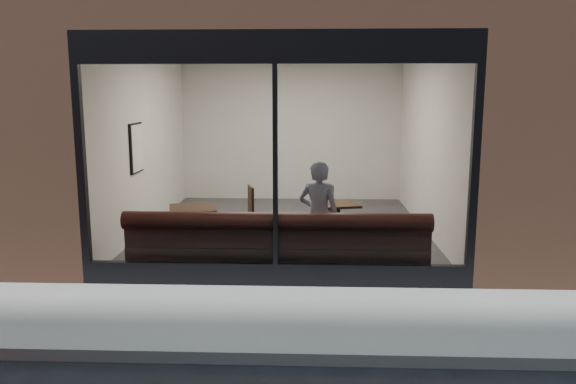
{
  "coord_description": "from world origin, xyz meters",
  "views": [
    {
      "loc": [
        0.43,
        -4.85,
        2.46
      ],
      "look_at": [
        0.14,
        2.4,
        1.17
      ],
      "focal_mm": 35.0,
      "sensor_mm": 36.0,
      "label": 1
    }
  ],
  "objects_px": {
    "person": "(319,216)",
    "cafe_chair_right": "(317,226)",
    "banquette": "(278,260)",
    "cafe_table_left": "(192,208)",
    "cafe_table_right": "(338,204)",
    "cafe_chair_left": "(240,229)"
  },
  "relations": [
    {
      "from": "person",
      "to": "cafe_chair_right",
      "type": "xyz_separation_m",
      "value": [
        0.01,
        1.63,
        -0.54
      ]
    },
    {
      "from": "banquette",
      "to": "cafe_table_left",
      "type": "distance_m",
      "value": 1.68
    },
    {
      "from": "cafe_table_left",
      "to": "banquette",
      "type": "bearing_deg",
      "value": -33.75
    },
    {
      "from": "person",
      "to": "cafe_chair_right",
      "type": "height_order",
      "value": "person"
    },
    {
      "from": "person",
      "to": "cafe_table_left",
      "type": "distance_m",
      "value": 1.99
    },
    {
      "from": "cafe_table_left",
      "to": "cafe_table_right",
      "type": "xyz_separation_m",
      "value": [
        2.2,
        0.41,
        0.0
      ]
    },
    {
      "from": "person",
      "to": "cafe_chair_left",
      "type": "xyz_separation_m",
      "value": [
        -1.28,
        1.39,
        -0.54
      ]
    },
    {
      "from": "cafe_table_left",
      "to": "cafe_chair_left",
      "type": "relative_size",
      "value": 1.81
    },
    {
      "from": "cafe_table_right",
      "to": "cafe_chair_left",
      "type": "distance_m",
      "value": 1.71
    },
    {
      "from": "banquette",
      "to": "cafe_chair_left",
      "type": "bearing_deg",
      "value": 113.4
    },
    {
      "from": "cafe_table_right",
      "to": "banquette",
      "type": "bearing_deg",
      "value": -123.83
    },
    {
      "from": "banquette",
      "to": "cafe_chair_right",
      "type": "bearing_deg",
      "value": 73.61
    },
    {
      "from": "cafe_chair_left",
      "to": "cafe_chair_right",
      "type": "bearing_deg",
      "value": 174.51
    },
    {
      "from": "cafe_table_right",
      "to": "cafe_chair_left",
      "type": "relative_size",
      "value": 1.58
    },
    {
      "from": "banquette",
      "to": "cafe_chair_right",
      "type": "relative_size",
      "value": 10.13
    },
    {
      "from": "cafe_chair_right",
      "to": "cafe_table_right",
      "type": "bearing_deg",
      "value": 97.6
    },
    {
      "from": "cafe_chair_left",
      "to": "person",
      "type": "bearing_deg",
      "value": 116.48
    },
    {
      "from": "person",
      "to": "cafe_table_right",
      "type": "height_order",
      "value": "person"
    },
    {
      "from": "banquette",
      "to": "cafe_chair_left",
      "type": "relative_size",
      "value": 10.71
    },
    {
      "from": "cafe_table_left",
      "to": "cafe_chair_left",
      "type": "bearing_deg",
      "value": 51.6
    },
    {
      "from": "cafe_chair_left",
      "to": "cafe_chair_right",
      "type": "height_order",
      "value": "cafe_chair_right"
    },
    {
      "from": "person",
      "to": "cafe_table_left",
      "type": "xyz_separation_m",
      "value": [
        -1.89,
        0.61,
        -0.04
      ]
    }
  ]
}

